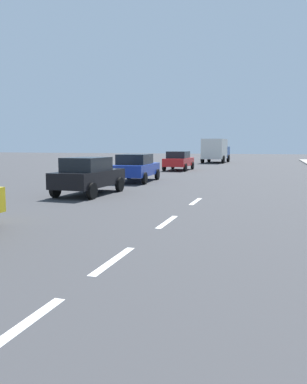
{
  "coord_description": "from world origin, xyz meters",
  "views": [
    {
      "loc": [
        2.7,
        4.8,
        2.07
      ],
      "look_at": [
        0.33,
        12.47,
        1.1
      ],
      "focal_mm": 36.25,
      "sensor_mm": 36.0,
      "label": 1
    }
  ],
  "objects_px": {
    "parked_car_black": "(89,175)",
    "parked_car_red": "(179,160)",
    "parked_car_blue": "(136,167)",
    "delivery_truck": "(216,150)"
  },
  "relations": [
    {
      "from": "parked_car_black",
      "to": "parked_car_blue",
      "type": "relative_size",
      "value": 0.9
    },
    {
      "from": "parked_car_black",
      "to": "delivery_truck",
      "type": "xyz_separation_m",
      "value": [
        0.79,
        31.86,
        0.67
      ]
    },
    {
      "from": "parked_car_red",
      "to": "parked_car_black",
      "type": "bearing_deg",
      "value": -89.61
    },
    {
      "from": "parked_car_black",
      "to": "parked_car_red",
      "type": "xyz_separation_m",
      "value": [
        -0.11,
        16.71,
        0.0
      ]
    },
    {
      "from": "parked_car_blue",
      "to": "delivery_truck",
      "type": "distance_m",
      "value": 25.76
    },
    {
      "from": "parked_car_black",
      "to": "parked_car_blue",
      "type": "xyz_separation_m",
      "value": [
        -0.09,
        6.12,
        0.0
      ]
    },
    {
      "from": "parked_car_blue",
      "to": "delivery_truck",
      "type": "bearing_deg",
      "value": 84.69
    },
    {
      "from": "delivery_truck",
      "to": "parked_car_black",
      "type": "bearing_deg",
      "value": -89.31
    },
    {
      "from": "parked_car_black",
      "to": "parked_car_red",
      "type": "bearing_deg",
      "value": 91.93
    },
    {
      "from": "parked_car_blue",
      "to": "parked_car_red",
      "type": "xyz_separation_m",
      "value": [
        -0.02,
        10.59,
        -0.0
      ]
    }
  ]
}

